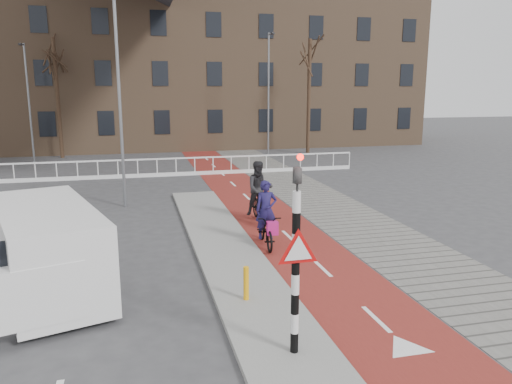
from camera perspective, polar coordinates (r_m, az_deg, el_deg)
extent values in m
plane|color=#38383A|center=(11.13, 4.08, -12.94)|extent=(120.00, 120.00, 0.00)
cube|color=maroon|center=(20.67, -0.47, -1.13)|extent=(2.50, 60.00, 0.01)
cube|color=slate|center=(21.48, 6.81, -0.72)|extent=(3.00, 60.00, 0.01)
cube|color=gray|center=(14.56, -3.43, -6.57)|extent=(1.80, 16.00, 0.12)
cylinder|color=black|center=(8.60, 4.53, -9.34)|extent=(0.14, 0.14, 2.88)
imported|color=black|center=(8.11, 4.74, 2.87)|extent=(0.13, 0.16, 0.80)
cylinder|color=#FF0C05|center=(7.96, 5.08, 3.99)|extent=(0.11, 0.02, 0.11)
cylinder|color=#EEA20D|center=(11.01, -1.14, -10.38)|extent=(0.12, 0.12, 0.75)
imported|color=black|center=(14.87, 1.16, -4.33)|extent=(0.80, 1.95, 1.00)
imported|color=#1C1646|center=(14.71, 1.17, -2.04)|extent=(0.67, 0.46, 1.75)
cube|color=#B81A6F|center=(14.32, 1.89, -4.16)|extent=(0.33, 0.23, 0.39)
imported|color=black|center=(17.47, 0.39, -1.49)|extent=(0.62, 2.04, 1.22)
imported|color=black|center=(17.34, 0.39, 0.39)|extent=(0.95, 0.74, 1.92)
cube|color=silver|center=(12.31, -22.67, -5.93)|extent=(3.21, 5.11, 1.90)
cube|color=#1D881F|center=(12.53, -27.01, -6.49)|extent=(0.91, 2.92, 0.55)
cube|color=#1D881F|center=(12.22, -18.15, -6.21)|extent=(0.91, 2.92, 0.55)
cube|color=black|center=(10.28, -24.50, -7.18)|extent=(1.65, 0.55, 0.90)
cylinder|color=black|center=(10.98, -25.32, -12.57)|extent=(0.42, 0.71, 0.67)
cylinder|color=black|center=(11.20, -16.91, -11.42)|extent=(0.42, 0.71, 0.67)
cylinder|color=black|center=(14.01, -26.71, -7.45)|extent=(0.42, 0.71, 0.67)
cylinder|color=black|center=(14.18, -20.16, -6.66)|extent=(0.42, 0.71, 0.67)
cube|color=silver|center=(26.91, -17.68, 3.40)|extent=(28.00, 0.08, 0.08)
cube|color=silver|center=(27.04, -17.57, 1.62)|extent=(28.00, 0.10, 0.20)
cube|color=#7F6047|center=(41.61, -14.03, 13.40)|extent=(46.00, 10.00, 12.00)
cylinder|color=#2F1F15|center=(35.84, -21.71, 9.85)|extent=(0.24, 0.24, 7.80)
cylinder|color=#2F1F15|center=(35.81, 6.06, 10.71)|extent=(0.26, 0.26, 7.92)
cylinder|color=slate|center=(20.02, -15.29, 9.51)|extent=(0.12, 0.12, 7.95)
cylinder|color=slate|center=(33.56, -24.49, 9.04)|extent=(0.12, 0.12, 7.21)
cylinder|color=slate|center=(33.69, 1.43, 10.86)|extent=(0.12, 0.12, 8.11)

